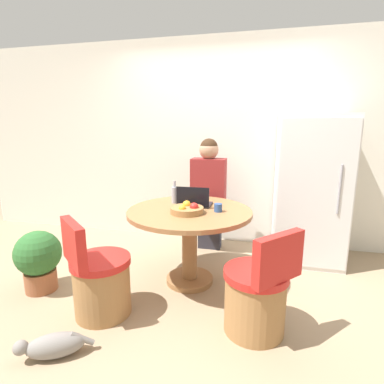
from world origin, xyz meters
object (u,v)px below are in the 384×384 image
at_px(refrigerator, 310,190).
at_px(dining_table, 190,227).
at_px(bottle, 175,194).
at_px(chair_near_right_corner, 257,297).
at_px(laptop, 194,202).
at_px(cat, 54,345).
at_px(potted_plant, 39,258).
at_px(person_seated, 209,190).
at_px(fruit_bowl, 187,209).
at_px(chair_near_left_corner, 100,282).

relative_size(refrigerator, dining_table, 1.40).
bearing_deg(bottle, chair_near_right_corner, -43.14).
distance_m(laptop, bottle, 0.24).
xyz_separation_m(cat, potted_plant, (-0.68, 0.71, 0.24)).
distance_m(dining_table, person_seated, 0.84).
bearing_deg(potted_plant, chair_near_right_corner, -3.69).
height_order(dining_table, chair_near_right_corner, chair_near_right_corner).
bearing_deg(fruit_bowl, dining_table, 93.29).
bearing_deg(chair_near_right_corner, person_seated, -114.08).
relative_size(cat, potted_plant, 0.79).
height_order(chair_near_right_corner, person_seated, person_seated).
bearing_deg(chair_near_left_corner, cat, 123.83).
bearing_deg(refrigerator, cat, -131.99).
xyz_separation_m(fruit_bowl, potted_plant, (-1.33, -0.36, -0.46)).
xyz_separation_m(chair_near_left_corner, laptop, (0.60, 0.82, 0.50)).
distance_m(chair_near_right_corner, bottle, 1.31).
relative_size(refrigerator, laptop, 5.12).
xyz_separation_m(fruit_bowl, bottle, (-0.22, 0.32, 0.06)).
bearing_deg(fruit_bowl, potted_plant, -164.84).
bearing_deg(chair_near_left_corner, bottle, -71.98).
height_order(person_seated, cat, person_seated).
xyz_separation_m(bottle, potted_plant, (-1.12, -0.68, -0.51)).
distance_m(refrigerator, cat, 2.82).
xyz_separation_m(dining_table, bottle, (-0.21, 0.21, 0.26)).
bearing_deg(bottle, dining_table, -45.61).
bearing_deg(potted_plant, refrigerator, 27.71).
bearing_deg(laptop, person_seated, -92.37).
xyz_separation_m(refrigerator, potted_plant, (-2.50, -1.31, -0.50)).
xyz_separation_m(chair_near_left_corner, fruit_bowl, (0.59, 0.56, 0.49)).
xyz_separation_m(chair_near_left_corner, cat, (-0.06, -0.50, -0.20)).
bearing_deg(chair_near_right_corner, cat, -23.69).
xyz_separation_m(person_seated, fruit_bowl, (-0.04, -0.92, 0.00)).
bearing_deg(chair_near_left_corner, laptop, -85.38).
relative_size(laptop, potted_plant, 0.56).
distance_m(laptop, fruit_bowl, 0.25).
xyz_separation_m(refrigerator, fruit_bowl, (-1.17, -0.95, -0.04)).
bearing_deg(chair_near_left_corner, refrigerator, -98.42).
height_order(chair_near_right_corner, potted_plant, chair_near_right_corner).
bearing_deg(potted_plant, person_seated, 43.12).
height_order(chair_near_left_corner, potted_plant, chair_near_left_corner).
distance_m(person_seated, cat, 2.21).
distance_m(refrigerator, person_seated, 1.14).
bearing_deg(bottle, potted_plant, -148.48).
relative_size(refrigerator, person_seated, 1.19).
bearing_deg(bottle, refrigerator, 24.44).
distance_m(chair_near_right_corner, person_seated, 1.61).
distance_m(dining_table, chair_near_left_corner, 0.93).
distance_m(chair_near_left_corner, chair_near_right_corner, 1.24).
bearing_deg(fruit_bowl, cat, -121.30).
bearing_deg(fruit_bowl, person_seated, 87.75).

